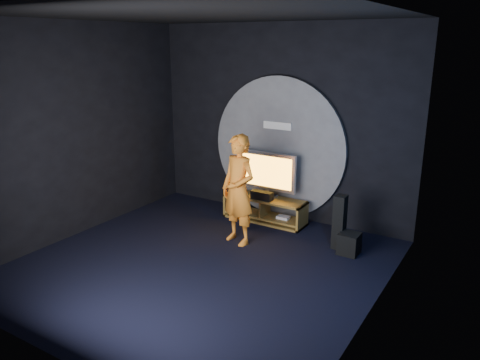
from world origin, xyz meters
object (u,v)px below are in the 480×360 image
Objects in this scene: tower_speaker_right at (339,222)px; subwoofer at (349,244)px; tv at (267,173)px; tower_speaker_left at (237,187)px; media_console at (265,211)px; player at (238,190)px.

subwoofer is at bearing -27.78° from tower_speaker_right.
tv is at bearing 162.79° from tower_speaker_right.
media_console is at bearing -19.72° from tower_speaker_left.
player reaches higher than media_console.
player is (0.08, -1.12, -0.01)m from tv.
tv is 0.93m from tower_speaker_left.
tower_speaker_left is at bearing 160.28° from media_console.
tv reaches higher than tower_speaker_right.
tv is 2.01m from subwoofer.
tower_speaker_left is (-0.79, 0.28, 0.25)m from media_console.
media_console is 1.38× the size of tv.
media_console is at bearing 109.53° from player.
player is at bearing -162.94° from subwoofer.
subwoofer is (0.21, -0.11, -0.27)m from tower_speaker_right.
tower_speaker_left is at bearing 138.31° from player.
tower_speaker_right is 2.61× the size of subwoofer.
tower_speaker_left reaches higher than subwoofer.
tower_speaker_left is (-0.78, 0.21, -0.46)m from tv.
player is at bearing -156.84° from tower_speaker_right.
tv reaches higher than media_console.
media_console is 0.71m from tv.
tower_speaker_left is 0.49× the size of player.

